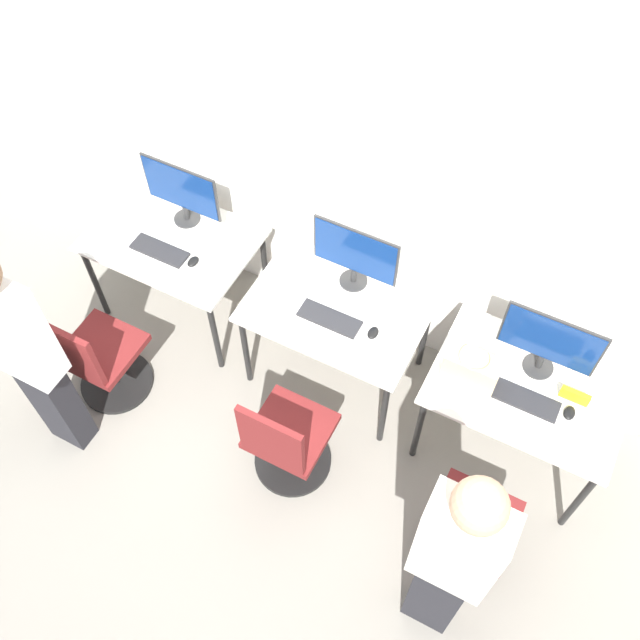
# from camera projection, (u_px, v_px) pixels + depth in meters

# --- Properties ---
(ground_plane) EXTENTS (20.00, 20.00, 0.00)m
(ground_plane) POSITION_uv_depth(u_px,v_px,m) (310.00, 413.00, 4.67)
(ground_plane) COLOR gray
(wall_back) EXTENTS (12.00, 0.05, 2.80)m
(wall_back) POSITION_uv_depth(u_px,v_px,m) (379.00, 173.00, 3.96)
(wall_back) COLOR silver
(wall_back) RESTS_ON ground_plane
(desk_left) EXTENTS (1.06, 0.74, 0.73)m
(desk_left) POSITION_uv_depth(u_px,v_px,m) (173.00, 246.00, 4.63)
(desk_left) COLOR silver
(desk_left) RESTS_ON ground_plane
(monitor_left) EXTENTS (0.54, 0.17, 0.45)m
(monitor_left) POSITION_uv_depth(u_px,v_px,m) (181.00, 191.00, 4.46)
(monitor_left) COLOR #2D2D2D
(monitor_left) RESTS_ON desk_left
(keyboard_left) EXTENTS (0.38, 0.13, 0.02)m
(keyboard_left) POSITION_uv_depth(u_px,v_px,m) (160.00, 250.00, 4.49)
(keyboard_left) COLOR #262628
(keyboard_left) RESTS_ON desk_left
(mouse_left) EXTENTS (0.06, 0.09, 0.03)m
(mouse_left) POSITION_uv_depth(u_px,v_px,m) (193.00, 262.00, 4.44)
(mouse_left) COLOR black
(mouse_left) RESTS_ON desk_left
(office_chair_left) EXTENTS (0.48, 0.48, 0.89)m
(office_chair_left) POSITION_uv_depth(u_px,v_px,m) (99.00, 361.00, 4.47)
(office_chair_left) COLOR black
(office_chair_left) RESTS_ON ground_plane
(person_left) EXTENTS (0.36, 0.23, 1.74)m
(person_left) POSITION_uv_depth(u_px,v_px,m) (25.00, 352.00, 3.80)
(person_left) COLOR #232328
(person_left) RESTS_ON ground_plane
(desk_center) EXTENTS (1.06, 0.74, 0.73)m
(desk_center) POSITION_uv_depth(u_px,v_px,m) (337.00, 315.00, 4.32)
(desk_center) COLOR silver
(desk_center) RESTS_ON ground_plane
(monitor_center) EXTENTS (0.54, 0.17, 0.45)m
(monitor_center) POSITION_uv_depth(u_px,v_px,m) (355.00, 254.00, 4.16)
(monitor_center) COLOR #2D2D2D
(monitor_center) RESTS_ON desk_center
(keyboard_center) EXTENTS (0.38, 0.13, 0.02)m
(keyboard_center) POSITION_uv_depth(u_px,v_px,m) (330.00, 319.00, 4.19)
(keyboard_center) COLOR #262628
(keyboard_center) RESTS_ON desk_center
(mouse_center) EXTENTS (0.06, 0.09, 0.03)m
(mouse_center) POSITION_uv_depth(u_px,v_px,m) (373.00, 333.00, 4.13)
(mouse_center) COLOR black
(mouse_center) RESTS_ON desk_center
(office_chair_center) EXTENTS (0.48, 0.48, 0.89)m
(office_chair_center) POSITION_uv_depth(u_px,v_px,m) (287.00, 443.00, 4.15)
(office_chair_center) COLOR black
(office_chair_center) RESTS_ON ground_plane
(desk_right) EXTENTS (1.06, 0.74, 0.73)m
(desk_right) POSITION_uv_depth(u_px,v_px,m) (526.00, 395.00, 4.01)
(desk_right) COLOR silver
(desk_right) RESTS_ON ground_plane
(monitor_right) EXTENTS (0.54, 0.17, 0.45)m
(monitor_right) POSITION_uv_depth(u_px,v_px,m) (549.00, 342.00, 3.81)
(monitor_right) COLOR #2D2D2D
(monitor_right) RESTS_ON desk_right
(keyboard_right) EXTENTS (0.38, 0.13, 0.02)m
(keyboard_right) POSITION_uv_depth(u_px,v_px,m) (525.00, 399.00, 3.89)
(keyboard_right) COLOR #262628
(keyboard_right) RESTS_ON desk_right
(mouse_right) EXTENTS (0.06, 0.09, 0.03)m
(mouse_right) POSITION_uv_depth(u_px,v_px,m) (569.00, 413.00, 3.83)
(mouse_right) COLOR black
(mouse_right) RESTS_ON desk_right
(office_chair_right) EXTENTS (0.48, 0.48, 0.89)m
(office_chair_right) POSITION_uv_depth(u_px,v_px,m) (468.00, 534.00, 3.84)
(office_chair_right) COLOR black
(office_chair_right) RESTS_ON ground_plane
(person_right) EXTENTS (0.36, 0.23, 1.73)m
(person_right) POSITION_uv_depth(u_px,v_px,m) (453.00, 559.00, 3.19)
(person_right) COLOR #232328
(person_right) RESTS_ON ground_plane
(handbag) EXTENTS (0.30, 0.18, 0.25)m
(handbag) POSITION_uv_depth(u_px,v_px,m) (472.00, 369.00, 3.87)
(handbag) COLOR tan
(handbag) RESTS_ON desk_right
(placard_right) EXTENTS (0.16, 0.03, 0.08)m
(placard_right) POSITION_uv_depth(u_px,v_px,m) (575.00, 396.00, 3.86)
(placard_right) COLOR yellow
(placard_right) RESTS_ON desk_right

